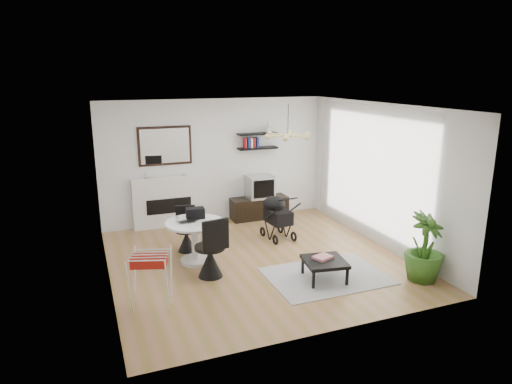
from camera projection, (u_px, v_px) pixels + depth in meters
name	position (u px, v px, depth m)	size (l,w,h in m)	color
floor	(257.00, 260.00, 8.10)	(5.00, 5.00, 0.00)	olive
ceiling	(257.00, 106.00, 7.42)	(5.00, 5.00, 0.00)	white
wall_back	(216.00, 161.00, 10.02)	(5.00, 5.00, 0.00)	white
wall_left	(103.00, 201.00, 6.89)	(5.00, 5.00, 0.00)	white
wall_right	(380.00, 175.00, 8.64)	(5.00, 5.00, 0.00)	white
sheer_curtain	(369.00, 173.00, 8.78)	(0.04, 3.60, 2.60)	white
fireplace	(168.00, 196.00, 9.73)	(1.50, 0.17, 2.16)	white
shelf_lower	(258.00, 148.00, 10.17)	(0.90, 0.25, 0.04)	black
shelf_upper	(258.00, 134.00, 10.09)	(0.90, 0.25, 0.04)	black
pendant_lamp	(288.00, 135.00, 8.08)	(0.90, 0.90, 0.10)	tan
tv_console	(259.00, 208.00, 10.41)	(1.29, 0.45, 0.49)	black
crt_tv	(260.00, 187.00, 10.29)	(0.58, 0.51, 0.51)	#B3B3B6
dining_table	(195.00, 236.00, 7.90)	(1.02, 1.02, 0.74)	white
laptop	(189.00, 222.00, 7.78)	(0.34, 0.22, 0.03)	black
black_bag	(195.00, 213.00, 8.00)	(0.32, 0.19, 0.19)	black
newspaper	(204.00, 222.00, 7.80)	(0.30, 0.25, 0.01)	silver
drinking_glass	(177.00, 219.00, 7.83)	(0.05, 0.05, 0.09)	white
chair_far	(186.00, 237.00, 8.47)	(0.42, 0.43, 0.84)	black
chair_near	(211.00, 258.00, 7.36)	(0.51, 0.53, 1.03)	black
drying_rack	(151.00, 280.00, 6.35)	(0.68, 0.65, 0.82)	white
stroller	(277.00, 218.00, 9.13)	(0.54, 0.79, 0.93)	black
rug	(326.00, 276.00, 7.45)	(1.90, 1.37, 0.01)	#A0A0A0
coffee_table	(325.00, 262.00, 7.26)	(0.74, 0.74, 0.33)	black
magazines	(323.00, 257.00, 7.30)	(0.28, 0.22, 0.04)	#E43941
potted_plant	(425.00, 247.00, 7.20)	(0.62, 0.62, 1.11)	#305F1B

